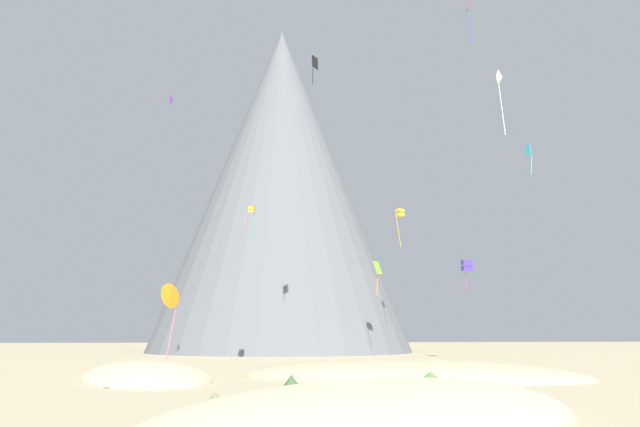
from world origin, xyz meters
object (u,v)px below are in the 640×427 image
(kite_black_high, at_px, (315,64))
(kite_violet_high, at_px, (172,99))
(bush_scatter_east, at_px, (215,401))
(kite_rainbow_mid, at_px, (245,221))
(kite_cyan_mid, at_px, (529,153))
(kite_white_mid, at_px, (501,79))
(kite_indigo_low, at_px, (467,266))
(kite_gold_mid, at_px, (252,210))
(rock_massif, at_px, (280,199))
(kite_lime_low, at_px, (378,270))
(bush_mid_center, at_px, (121,383))
(kite_orange_low, at_px, (171,297))
(kite_red_high, at_px, (468,9))
(bush_far_left, at_px, (291,381))
(kite_yellow_mid, at_px, (400,213))
(bush_near_right, at_px, (430,378))

(kite_black_high, bearing_deg, kite_violet_high, -177.89)
(bush_scatter_east, height_order, kite_rainbow_mid, kite_rainbow_mid)
(kite_violet_high, relative_size, kite_cyan_mid, 0.43)
(kite_black_high, xyz_separation_m, kite_white_mid, (13.78, -20.37, -8.52))
(kite_indigo_low, bearing_deg, kite_gold_mid, -162.45)
(bush_scatter_east, relative_size, kite_black_high, 0.43)
(rock_massif, height_order, kite_lime_low, rock_massif)
(bush_mid_center, height_order, kite_lime_low, kite_lime_low)
(bush_scatter_east, distance_m, kite_orange_low, 28.57)
(rock_massif, height_order, kite_red_high, rock_massif)
(bush_far_left, xyz_separation_m, kite_lime_low, (7.71, 8.28, 8.18))
(kite_white_mid, distance_m, kite_gold_mid, 34.40)
(rock_massif, xyz_separation_m, kite_indigo_low, (22.17, -37.36, -15.17))
(rock_massif, bearing_deg, kite_cyan_mid, -69.84)
(kite_red_high, bearing_deg, kite_violet_high, -24.69)
(kite_red_high, relative_size, kite_yellow_mid, 1.06)
(bush_near_right, relative_size, kite_black_high, 0.69)
(kite_cyan_mid, bearing_deg, kite_yellow_mid, -129.38)
(bush_scatter_east, bearing_deg, kite_indigo_low, 60.57)
(kite_gold_mid, bearing_deg, bush_far_left, 111.91)
(kite_lime_low, height_order, kite_white_mid, kite_white_mid)
(kite_indigo_low, relative_size, kite_lime_low, 1.53)
(kite_rainbow_mid, xyz_separation_m, kite_cyan_mid, (28.83, -7.82, 6.38))
(kite_rainbow_mid, bearing_deg, kite_white_mid, 95.01)
(kite_indigo_low, bearing_deg, bush_scatter_east, -116.40)
(bush_mid_center, xyz_separation_m, kite_orange_low, (2.02, 12.77, 6.31))
(bush_far_left, relative_size, bush_scatter_east, 0.80)
(bush_near_right, distance_m, kite_indigo_low, 46.05)
(bush_near_right, relative_size, kite_yellow_mid, 0.45)
(kite_indigo_low, bearing_deg, kite_lime_low, -116.49)
(bush_mid_center, height_order, kite_yellow_mid, kite_yellow_mid)
(kite_red_high, relative_size, kite_rainbow_mid, 4.23)
(kite_indigo_low, xyz_separation_m, kite_cyan_mid, (-0.40, -21.94, 9.61))
(kite_violet_high, bearing_deg, kite_lime_low, -135.57)
(kite_yellow_mid, height_order, kite_lime_low, kite_yellow_mid)
(bush_scatter_east, height_order, kite_orange_low, kite_orange_low)
(rock_massif, bearing_deg, kite_violet_high, -106.32)
(bush_mid_center, bearing_deg, kite_cyan_mid, 26.49)
(bush_far_left, distance_m, kite_cyan_mid, 38.81)
(kite_indigo_low, height_order, kite_white_mid, kite_white_mid)
(bush_mid_center, relative_size, kite_white_mid, 0.42)
(kite_violet_high, bearing_deg, kite_cyan_mid, -102.24)
(bush_mid_center, height_order, kite_rainbow_mid, kite_rainbow_mid)
(kite_yellow_mid, bearing_deg, kite_gold_mid, -90.37)
(bush_mid_center, relative_size, kite_cyan_mid, 0.77)
(kite_orange_low, height_order, kite_red_high, kite_red_high)
(kite_orange_low, distance_m, kite_violet_high, 25.63)
(kite_red_high, height_order, kite_rainbow_mid, kite_red_high)
(kite_orange_low, height_order, kite_violet_high, kite_violet_high)
(bush_far_left, relative_size, kite_indigo_low, 0.27)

